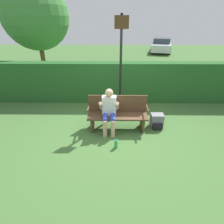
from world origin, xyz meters
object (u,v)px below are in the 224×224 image
at_px(water_bottle, 116,144).
at_px(parked_car, 161,45).
at_px(tree, 36,16).
at_px(park_bench, 118,113).
at_px(signpost, 121,63).
at_px(backpack, 157,121).
at_px(person_seated, 109,109).

bearing_deg(water_bottle, parked_car, 73.01).
bearing_deg(tree, parked_car, 49.57).
relative_size(park_bench, signpost, 0.56).
relative_size(park_bench, backpack, 4.06).
relative_size(signpost, parked_car, 0.61).
bearing_deg(tree, water_bottle, -56.92).
bearing_deg(backpack, parked_car, 76.34).
bearing_deg(backpack, water_bottle, -141.03).
height_order(water_bottle, tree, tree).
height_order(person_seated, signpost, signpost).
distance_m(signpost, tree, 5.38).
bearing_deg(backpack, tree, 136.30).
height_order(person_seated, water_bottle, person_seated).
bearing_deg(parked_car, backpack, -179.79).
relative_size(park_bench, person_seated, 1.39).
xyz_separation_m(park_bench, tree, (-3.59, 4.53, 2.46)).
bearing_deg(parked_car, person_seated, 175.35).
relative_size(signpost, tree, 0.66).
bearing_deg(park_bench, backpack, 1.75).
distance_m(park_bench, person_seated, 0.32).
distance_m(person_seated, signpost, 1.40).
height_order(backpack, tree, tree).
height_order(park_bench, backpack, park_bench).
xyz_separation_m(park_bench, person_seated, (-0.23, -0.12, 0.19)).
bearing_deg(park_bench, tree, 128.39).
relative_size(person_seated, parked_car, 0.25).
distance_m(person_seated, backpack, 1.43).
xyz_separation_m(person_seated, water_bottle, (0.18, -0.78, -0.54)).
xyz_separation_m(backpack, tree, (-4.70, 4.50, 2.72)).
relative_size(backpack, parked_car, 0.08).
height_order(park_bench, water_bottle, park_bench).
distance_m(park_bench, signpost, 1.45).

